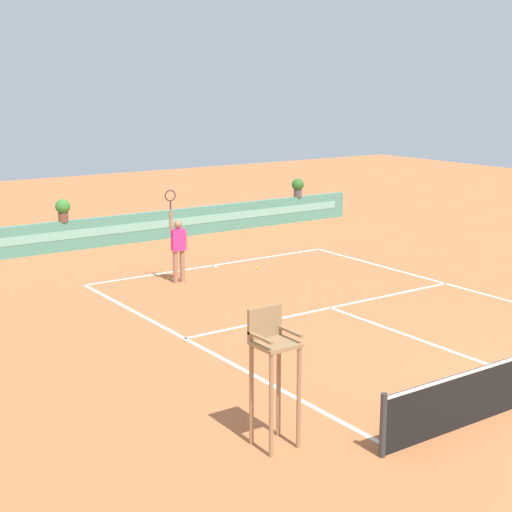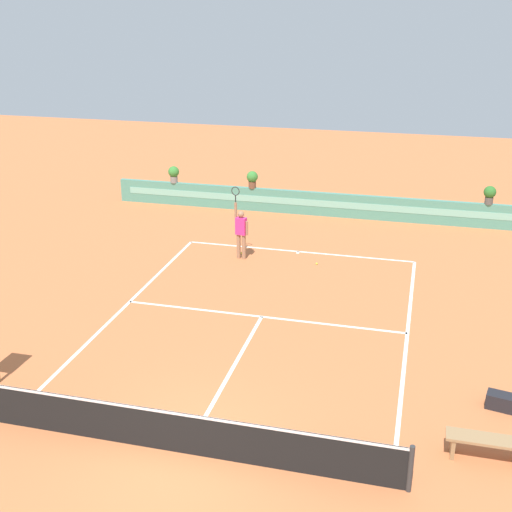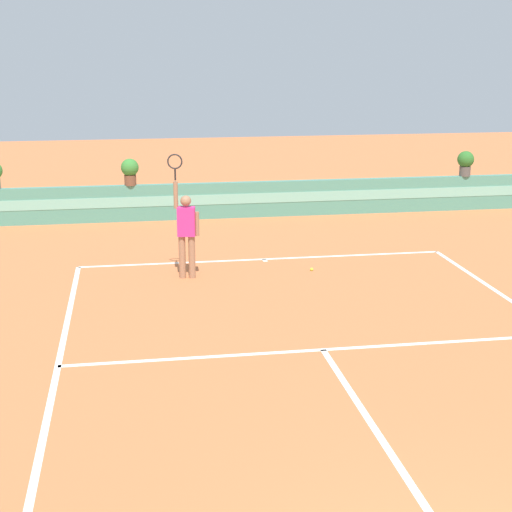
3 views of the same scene
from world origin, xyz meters
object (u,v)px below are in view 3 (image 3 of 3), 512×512
at_px(tennis_player, 186,229).
at_px(potted_plant_far_right, 466,162).
at_px(tennis_ball_near_baseline, 181,271).
at_px(tennis_ball_mid_court, 312,269).
at_px(potted_plant_left, 130,170).

bearing_deg(tennis_player, potted_plant_far_right, 33.55).
xyz_separation_m(tennis_ball_near_baseline, tennis_ball_mid_court, (2.78, -0.33, 0.00)).
bearing_deg(potted_plant_far_right, tennis_player, -146.45).
distance_m(tennis_ball_near_baseline, potted_plant_far_right, 10.21).
bearing_deg(potted_plant_far_right, potted_plant_left, 180.00).
relative_size(tennis_player, tennis_ball_near_baseline, 38.01).
bearing_deg(tennis_player, tennis_ball_near_baseline, 104.37).
relative_size(tennis_ball_mid_court, potted_plant_far_right, 0.09).
bearing_deg(potted_plant_left, potted_plant_far_right, 0.00).
height_order(potted_plant_left, potted_plant_far_right, same).
distance_m(tennis_player, potted_plant_far_right, 10.26).
xyz_separation_m(tennis_ball_mid_court, potted_plant_far_right, (5.86, 5.58, 1.38)).
bearing_deg(potted_plant_far_right, tennis_ball_mid_court, -136.40).
xyz_separation_m(tennis_ball_near_baseline, potted_plant_left, (-0.98, 5.25, 1.38)).
xyz_separation_m(tennis_ball_mid_court, potted_plant_left, (-3.76, 5.58, 1.38)).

